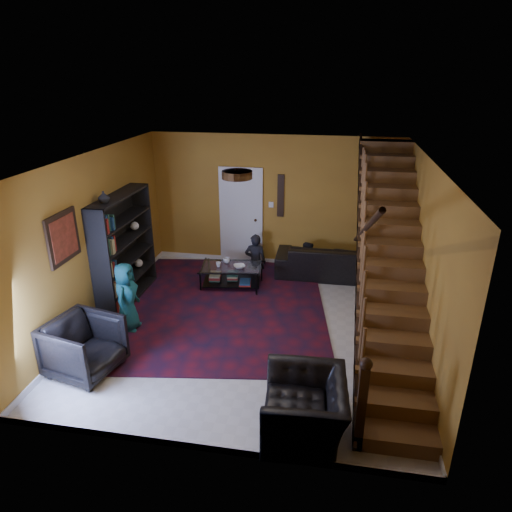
# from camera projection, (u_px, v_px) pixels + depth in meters

# --- Properties ---
(floor) EXTENTS (5.50, 5.50, 0.00)m
(floor) POSITION_uv_depth(u_px,v_px,m) (250.00, 326.00, 7.66)
(floor) COLOR beige
(floor) RESTS_ON ground
(room) EXTENTS (5.50, 5.50, 5.50)m
(room) POSITION_uv_depth(u_px,v_px,m) (196.00, 284.00, 9.07)
(room) COLOR #B48128
(room) RESTS_ON ground
(staircase) EXTENTS (0.95, 5.02, 3.18)m
(staircase) POSITION_uv_depth(u_px,v_px,m) (389.00, 258.00, 6.78)
(staircase) COLOR brown
(staircase) RESTS_ON floor
(bookshelf) EXTENTS (0.35, 1.80, 2.00)m
(bookshelf) POSITION_uv_depth(u_px,v_px,m) (125.00, 251.00, 8.22)
(bookshelf) COLOR black
(bookshelf) RESTS_ON floor
(door) EXTENTS (0.82, 0.05, 2.05)m
(door) POSITION_uv_depth(u_px,v_px,m) (241.00, 218.00, 9.86)
(door) COLOR silver
(door) RESTS_ON floor
(framed_picture) EXTENTS (0.04, 0.74, 0.74)m
(framed_picture) POSITION_uv_depth(u_px,v_px,m) (63.00, 237.00, 6.59)
(framed_picture) COLOR maroon
(framed_picture) RESTS_ON room
(wall_hanging) EXTENTS (0.14, 0.03, 0.90)m
(wall_hanging) POSITION_uv_depth(u_px,v_px,m) (281.00, 196.00, 9.53)
(wall_hanging) COLOR black
(wall_hanging) RESTS_ON room
(ceiling_fixture) EXTENTS (0.40, 0.40, 0.10)m
(ceiling_fixture) POSITION_uv_depth(u_px,v_px,m) (237.00, 175.00, 5.89)
(ceiling_fixture) COLOR #3F2814
(ceiling_fixture) RESTS_ON room
(rug) EXTENTS (4.29, 4.74, 0.02)m
(rug) POSITION_uv_depth(u_px,v_px,m) (221.00, 305.00, 8.32)
(rug) COLOR #4C0D17
(rug) RESTS_ON floor
(sofa) EXTENTS (2.32, 0.93, 0.68)m
(sofa) POSITION_uv_depth(u_px,v_px,m) (333.00, 261.00, 9.41)
(sofa) COLOR black
(sofa) RESTS_ON floor
(armchair_left) EXTENTS (1.07, 1.05, 0.82)m
(armchair_left) POSITION_uv_depth(u_px,v_px,m) (84.00, 347.00, 6.37)
(armchair_left) COLOR black
(armchair_left) RESTS_ON floor
(armchair_right) EXTENTS (1.02, 1.15, 0.71)m
(armchair_right) POSITION_uv_depth(u_px,v_px,m) (305.00, 408.00, 5.30)
(armchair_right) COLOR black
(armchair_right) RESTS_ON floor
(person_adult_a) EXTENTS (0.47, 0.32, 1.25)m
(person_adult_a) POSITION_uv_depth(u_px,v_px,m) (255.00, 262.00, 9.78)
(person_adult_a) COLOR black
(person_adult_a) RESTS_ON sofa
(person_adult_b) EXTENTS (0.58, 0.46, 1.14)m
(person_adult_b) POSITION_uv_depth(u_px,v_px,m) (306.00, 267.00, 9.63)
(person_adult_b) COLOR black
(person_adult_b) RESTS_ON sofa
(person_child) EXTENTS (0.39, 0.58, 1.18)m
(person_child) POSITION_uv_depth(u_px,v_px,m) (126.00, 297.00, 7.37)
(person_child) COLOR #195860
(person_child) RESTS_ON armchair_left
(coffee_table) EXTENTS (1.24, 0.83, 0.44)m
(coffee_table) POSITION_uv_depth(u_px,v_px,m) (232.00, 275.00, 8.97)
(coffee_table) COLOR black
(coffee_table) RESTS_ON floor
(cup_a) EXTENTS (0.17, 0.17, 0.11)m
(cup_a) POSITION_uv_depth(u_px,v_px,m) (227.00, 260.00, 9.02)
(cup_a) COLOR #999999
(cup_a) RESTS_ON coffee_table
(cup_b) EXTENTS (0.12, 0.12, 0.09)m
(cup_b) POSITION_uv_depth(u_px,v_px,m) (218.00, 264.00, 8.86)
(cup_b) COLOR #999999
(cup_b) RESTS_ON coffee_table
(bowl) EXTENTS (0.28, 0.28, 0.05)m
(bowl) POSITION_uv_depth(u_px,v_px,m) (239.00, 266.00, 8.81)
(bowl) COLOR #999999
(bowl) RESTS_ON coffee_table
(vase) EXTENTS (0.18, 0.18, 0.19)m
(vase) POSITION_uv_depth(u_px,v_px,m) (104.00, 197.00, 7.34)
(vase) COLOR #999999
(vase) RESTS_ON bookshelf
(popcorn_bucket) EXTENTS (0.19, 0.19, 0.18)m
(popcorn_bucket) POSITION_uv_depth(u_px,v_px,m) (94.00, 353.00, 6.74)
(popcorn_bucket) COLOR red
(popcorn_bucket) RESTS_ON rug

